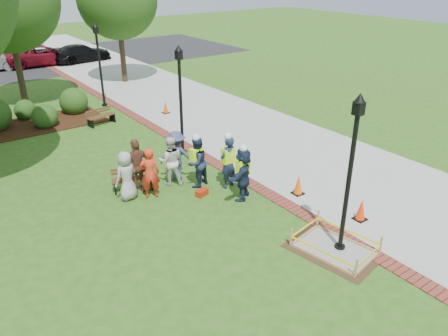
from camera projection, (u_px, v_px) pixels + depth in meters
ground at (234, 216)px, 13.18m from camera, size 100.00×100.00×0.00m
sidewalk at (194, 107)px, 23.15m from camera, size 6.00×60.00×0.02m
brick_edging at (138, 118)px, 21.40m from camera, size 0.50×60.00×0.03m
mulch_bed at (26, 127)px, 20.31m from camera, size 7.00×3.00×0.05m
parking_lot at (16, 64)px, 32.86m from camera, size 36.00×12.00×0.01m
wet_concrete_pad at (335, 243)px, 11.50m from camera, size 2.08×2.56×0.55m
bench_near at (133, 184)px, 14.58m from camera, size 1.45×0.92×0.75m
bench_far at (101, 120)px, 20.54m from camera, size 1.42×0.70×0.73m
cone_front at (361, 210)px, 12.82m from camera, size 0.36×0.36×0.71m
cone_back at (298, 185)px, 14.26m from camera, size 0.36×0.36×0.71m
cone_far at (166, 107)px, 22.02m from camera, size 0.34×0.34×0.67m
toolbox at (202, 193)px, 14.29m from camera, size 0.47×0.33×0.21m
lamp_near at (351, 164)px, 10.61m from camera, size 0.28×0.28×4.26m
lamp_mid at (180, 93)px, 16.44m from camera, size 0.28×0.28×4.26m
lamp_far at (99, 59)px, 22.27m from camera, size 0.28×0.28×4.26m
shrub_c at (47, 127)px, 20.34m from camera, size 1.16×1.16×1.16m
shrub_d at (75, 113)px, 22.21m from camera, size 1.39×1.39×1.39m
shrub_e at (27, 119)px, 21.38m from camera, size 1.03×1.03×1.03m
casual_person_a at (126, 176)px, 13.81m from camera, size 0.59×0.45×1.63m
casual_person_b at (150, 173)px, 13.89m from camera, size 0.64×0.55×1.71m
casual_person_c at (171, 161)px, 14.74m from camera, size 0.65×0.58×1.72m
casual_person_d at (138, 166)px, 14.16m from camera, size 0.62×0.41×1.87m
casual_person_e at (177, 156)px, 15.05m from camera, size 0.68×0.63×1.78m
hivis_worker_a at (243, 172)px, 13.79m from camera, size 0.66×0.60×1.88m
hivis_worker_b at (228, 161)px, 14.50m from camera, size 0.64×0.49×1.96m
hivis_worker_c at (197, 161)px, 14.57m from camera, size 0.64×0.52×1.89m
parked_car_c at (44, 65)px, 32.68m from camera, size 2.34×5.01×1.61m
parked_car_d at (83, 62)px, 33.75m from camera, size 2.49×4.63×1.44m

